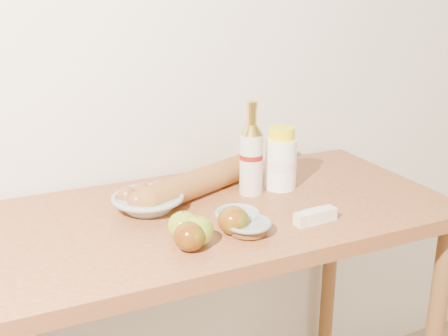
% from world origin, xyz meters
% --- Properties ---
extents(back_wall, '(3.50, 0.02, 2.60)m').
position_xyz_m(back_wall, '(0.00, 1.51, 1.30)').
color(back_wall, beige).
rests_on(back_wall, ground).
extents(table, '(1.20, 0.60, 0.90)m').
position_xyz_m(table, '(0.00, 1.18, 0.78)').
color(table, '#A96336').
rests_on(table, ground).
extents(bourbon_bottle, '(0.08, 0.08, 0.26)m').
position_xyz_m(bourbon_bottle, '(0.12, 1.24, 1.00)').
color(bourbon_bottle, beige).
rests_on(bourbon_bottle, table).
extents(cream_bottle, '(0.11, 0.11, 0.18)m').
position_xyz_m(cream_bottle, '(0.22, 1.25, 0.98)').
color(cream_bottle, white).
rests_on(cream_bottle, table).
extents(egg_bowl, '(0.20, 0.20, 0.07)m').
position_xyz_m(egg_bowl, '(-0.17, 1.25, 0.93)').
color(egg_bowl, '#92A09A').
rests_on(egg_bowl, table).
extents(baguette, '(0.44, 0.24, 0.07)m').
position_xyz_m(baguette, '(-0.01, 1.29, 0.94)').
color(baguette, '#AB7034').
rests_on(baguette, table).
extents(apple_yellowgreen, '(0.10, 0.10, 0.07)m').
position_xyz_m(apple_yellowgreen, '(-0.15, 1.05, 0.93)').
color(apple_yellowgreen, '#A7A221').
rests_on(apple_yellowgreen, table).
extents(apple_redgreen_front, '(0.09, 0.09, 0.07)m').
position_xyz_m(apple_redgreen_front, '(-0.15, 1.00, 0.93)').
color(apple_redgreen_front, '#860707').
rests_on(apple_redgreen_front, table).
extents(apple_redgreen_right, '(0.08, 0.08, 0.07)m').
position_xyz_m(apple_redgreen_right, '(-0.03, 1.03, 0.93)').
color(apple_redgreen_right, '#981108').
rests_on(apple_redgreen_right, table).
extents(sugar_bowl, '(0.14, 0.14, 0.03)m').
position_xyz_m(sugar_bowl, '(0.00, 1.02, 0.92)').
color(sugar_bowl, gray).
rests_on(sugar_bowl, table).
extents(syrup_bowl, '(0.13, 0.13, 0.03)m').
position_xyz_m(syrup_bowl, '(0.00, 1.08, 0.92)').
color(syrup_bowl, '#8E9B97').
rests_on(syrup_bowl, table).
extents(butter_stick, '(0.11, 0.04, 0.03)m').
position_xyz_m(butter_stick, '(0.18, 1.00, 0.92)').
color(butter_stick, beige).
rests_on(butter_stick, table).
extents(apple_extra, '(0.10, 0.10, 0.07)m').
position_xyz_m(apple_extra, '(-0.13, 1.01, 0.93)').
color(apple_extra, '#A7A221').
rests_on(apple_extra, table).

